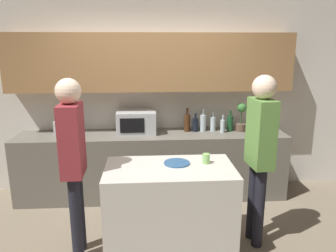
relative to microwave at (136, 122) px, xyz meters
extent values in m
cube|color=silver|center=(0.21, 0.28, 0.31)|extent=(6.40, 0.08, 2.70)
cube|color=#A37547|center=(0.21, 0.08, 0.79)|extent=(3.74, 0.32, 0.75)
cube|color=#6B665B|center=(0.21, -0.07, -0.59)|extent=(3.60, 0.62, 0.89)
cube|color=beige|center=(0.36, -1.32, -0.59)|extent=(1.26, 0.70, 0.90)
cube|color=#B7BABC|center=(0.00, 0.00, 0.00)|extent=(0.52, 0.38, 0.30)
cube|color=black|center=(-0.05, -0.19, 0.00)|extent=(0.31, 0.01, 0.19)
cube|color=silver|center=(-0.95, 0.00, -0.06)|extent=(0.26, 0.16, 0.18)
cube|color=black|center=(-1.00, 0.00, 0.03)|extent=(0.02, 0.11, 0.01)
cube|color=black|center=(-0.90, 0.00, 0.03)|extent=(0.02, 0.11, 0.01)
cylinder|color=brown|center=(1.43, 0.00, -0.10)|extent=(0.14, 0.14, 0.10)
cylinder|color=#38662D|center=(1.43, 0.00, 0.04)|extent=(0.01, 0.01, 0.18)
sphere|color=#3D7A38|center=(1.43, 0.00, 0.18)|extent=(0.13, 0.13, 0.13)
cylinder|color=#472814|center=(0.69, 0.04, -0.03)|extent=(0.09, 0.09, 0.23)
cylinder|color=#472814|center=(0.69, 0.04, 0.13)|extent=(0.03, 0.03, 0.09)
cylinder|color=black|center=(0.80, 0.03, -0.06)|extent=(0.08, 0.08, 0.18)
cylinder|color=black|center=(0.80, 0.03, 0.06)|extent=(0.03, 0.03, 0.07)
cylinder|color=silver|center=(0.91, 0.03, -0.04)|extent=(0.09, 0.09, 0.23)
cylinder|color=silver|center=(0.91, 0.03, 0.12)|extent=(0.03, 0.03, 0.09)
cylinder|color=silver|center=(1.05, 0.05, -0.06)|extent=(0.07, 0.07, 0.19)
cylinder|color=silver|center=(1.05, 0.05, 0.07)|extent=(0.03, 0.03, 0.07)
cylinder|color=silver|center=(1.17, -0.06, -0.06)|extent=(0.06, 0.06, 0.17)
cylinder|color=silver|center=(1.17, -0.06, 0.06)|extent=(0.02, 0.02, 0.07)
cylinder|color=#194723|center=(1.28, 0.01, -0.05)|extent=(0.09, 0.09, 0.21)
cylinder|color=#194723|center=(1.28, 0.01, 0.10)|extent=(0.03, 0.03, 0.08)
cylinder|color=#2D5684|center=(0.43, -1.23, -0.13)|extent=(0.26, 0.26, 0.01)
cylinder|color=#8CC769|center=(0.73, -1.24, -0.09)|extent=(0.07, 0.07, 0.10)
cylinder|color=black|center=(1.27, -1.33, -0.61)|extent=(0.11, 0.11, 0.86)
cylinder|color=black|center=(1.26, -1.17, -0.61)|extent=(0.11, 0.11, 0.86)
cube|color=#5F8E41|center=(1.27, -1.25, 0.17)|extent=(0.22, 0.35, 0.68)
sphere|color=beige|center=(1.27, -1.25, 0.62)|extent=(0.23, 0.23, 0.23)
cylinder|color=black|center=(-0.56, -1.26, -0.61)|extent=(0.11, 0.11, 0.86)
cylinder|color=black|center=(-0.55, -1.42, -0.61)|extent=(0.11, 0.11, 0.86)
cube|color=maroon|center=(-0.56, -1.34, 0.16)|extent=(0.20, 0.34, 0.68)
sphere|color=beige|center=(-0.56, -1.34, 0.62)|extent=(0.23, 0.23, 0.23)
camera|label=1|loc=(0.14, -4.30, 1.03)|focal=35.00mm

